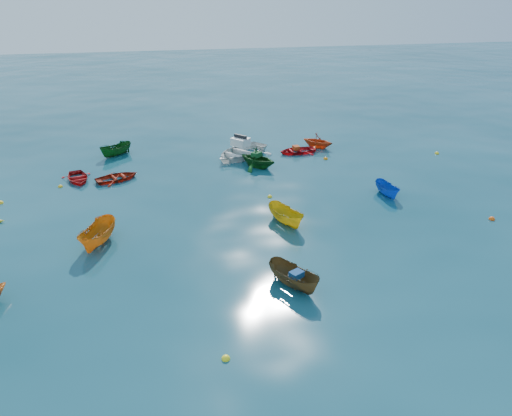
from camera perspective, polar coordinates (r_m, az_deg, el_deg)
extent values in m
plane|color=#093744|center=(24.36, 2.39, -5.67)|extent=(160.00, 160.00, 0.00)
imported|color=#4F3B1C|center=(22.26, 4.31, -8.93)|extent=(2.36, 3.03, 1.11)
imported|color=gold|center=(27.64, 3.43, -1.79)|extent=(2.02, 3.07, 1.11)
imported|color=#A11F0D|center=(34.90, -15.56, 3.10)|extent=(3.38, 2.93, 0.59)
imported|color=orange|center=(26.69, -17.44, -4.00)|extent=(2.26, 3.41, 1.23)
imported|color=#104414|center=(36.02, 0.18, 4.71)|extent=(3.82, 3.85, 1.53)
imported|color=red|center=(39.19, 4.72, 6.30)|extent=(3.07, 2.35, 0.60)
imported|color=#0E44B3|center=(32.29, 14.71, 1.43)|extent=(1.10, 2.44, 0.92)
imported|color=#A70D0E|center=(35.64, -19.68, 2.99)|extent=(2.56, 3.12, 0.56)
imported|color=#D24113|center=(40.65, 7.03, 6.87)|extent=(3.29, 3.27, 1.31)
imported|color=#0F4214|center=(39.91, -15.62, 5.79)|extent=(2.80, 2.53, 1.07)
imported|color=silver|center=(38.24, -1.75, 5.90)|extent=(5.98, 5.83, 1.61)
cube|color=navy|center=(21.80, 4.65, -7.57)|extent=(0.70, 0.65, 0.27)
cube|color=#124B1E|center=(35.77, 0.05, 6.14)|extent=(0.85, 0.84, 0.33)
cube|color=#B13912|center=(39.02, 4.60, 6.89)|extent=(0.50, 0.63, 0.28)
sphere|color=yellow|center=(18.56, -3.47, -16.85)|extent=(0.32, 0.32, 0.32)
sphere|color=yellow|center=(33.80, -27.16, 0.48)|extent=(0.35, 0.35, 0.35)
sphere|color=#EC570C|center=(27.89, 3.32, -1.53)|extent=(0.35, 0.35, 0.35)
sphere|color=yellow|center=(30.95, 1.58, 1.25)|extent=(0.30, 0.30, 0.30)
sphere|color=#ED510C|center=(31.04, 25.33, -1.19)|extent=(0.34, 0.34, 0.34)
sphere|color=yellow|center=(34.90, -21.44, 2.26)|extent=(0.30, 0.30, 0.30)
sphere|color=orange|center=(38.01, 7.96, 5.55)|extent=(0.33, 0.33, 0.33)
sphere|color=yellow|center=(41.31, 19.97, 5.84)|extent=(0.33, 0.33, 0.33)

